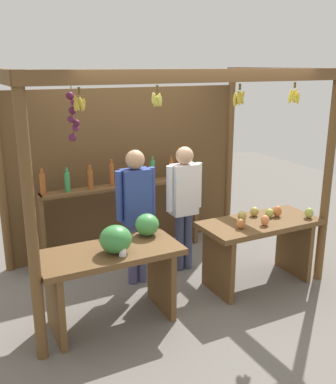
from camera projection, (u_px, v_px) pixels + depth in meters
The scene contains 7 objects.
ground_plane at pixel (161, 274), 5.49m from camera, with size 12.00×12.00×0.00m, color slate.
market_stall at pixel (143, 155), 5.49m from camera, with size 3.44×2.06×2.47m.
fruit_counter_left at pixel (115, 260), 4.31m from camera, with size 1.39×0.64×1.06m.
fruit_counter_right at pixel (259, 237), 5.10m from camera, with size 1.39×0.64×0.92m.
bottle_shelf_unit at pixel (123, 198), 5.80m from camera, with size 2.21×0.22×1.35m.
vendor_man at pixel (136, 205), 5.02m from camera, with size 0.48×0.22×1.61m.
vendor_woman at pixel (184, 198), 5.37m from camera, with size 0.48×0.21×1.58m.
Camera 1 is at (-2.20, -4.48, 2.51)m, focal length 41.13 mm.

